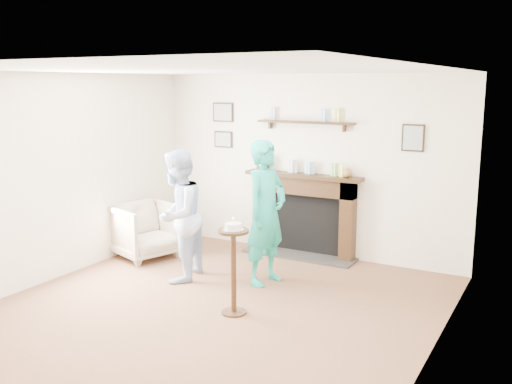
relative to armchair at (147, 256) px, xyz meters
The scene contains 6 objects.
ground 2.23m from the armchair, 33.86° to the right, with size 5.00×5.00×0.00m, color brown.
room_shell 2.52m from the armchair, 16.56° to the right, with size 4.54×5.02×2.52m.
armchair is the anchor object (origin of this frame).
man 1.10m from the armchair, 29.01° to the right, with size 0.78×0.61×1.60m, color #AFC3DB.
woman 1.95m from the armchair, ahead, with size 0.63×0.41×1.73m, color teal.
pedestal_table 2.46m from the armchair, 27.97° to the right, with size 0.32×0.32×1.03m.
Camera 1 is at (3.18, -4.68, 2.37)m, focal length 40.00 mm.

